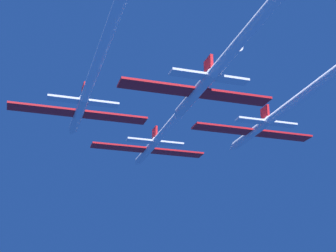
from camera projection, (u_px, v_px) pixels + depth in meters
name	position (u px, v px, depth m)	size (l,w,h in m)	color
jet_lead	(165.00, 130.00, 70.56)	(17.91, 42.27, 2.97)	white
jet_left_wing	(92.00, 77.00, 55.16)	(17.91, 46.36, 2.97)	white
jet_right_wing	(286.00, 108.00, 63.02)	(17.91, 42.50, 2.97)	white
jet_slot	(235.00, 47.00, 47.31)	(17.91, 45.47, 2.97)	white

